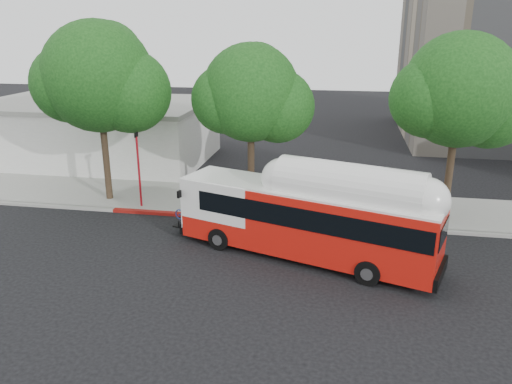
% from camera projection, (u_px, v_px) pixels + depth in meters
% --- Properties ---
extents(ground, '(120.00, 120.00, 0.00)m').
position_uv_depth(ground, '(248.00, 254.00, 21.44)').
color(ground, black).
rests_on(ground, ground).
extents(sidewalk, '(60.00, 5.00, 0.15)m').
position_uv_depth(sidewalk, '(271.00, 203.00, 27.49)').
color(sidewalk, gray).
rests_on(sidewalk, ground).
extents(curb_strip, '(60.00, 0.30, 0.15)m').
position_uv_depth(curb_strip, '(263.00, 220.00, 25.06)').
color(curb_strip, gray).
rests_on(curb_strip, ground).
extents(red_curb_segment, '(10.00, 0.32, 0.16)m').
position_uv_depth(red_curb_segment, '(205.00, 216.00, 25.56)').
color(red_curb_segment, maroon).
rests_on(red_curb_segment, ground).
extents(street_tree_left, '(6.67, 5.80, 9.74)m').
position_uv_depth(street_tree_left, '(107.00, 81.00, 25.98)').
color(street_tree_left, '#2D2116').
rests_on(street_tree_left, ground).
extents(street_tree_mid, '(5.75, 5.00, 8.62)m').
position_uv_depth(street_tree_mid, '(259.00, 97.00, 25.35)').
color(street_tree_mid, '#2D2116').
rests_on(street_tree_mid, ground).
extents(street_tree_right, '(6.21, 5.40, 9.18)m').
position_uv_depth(street_tree_right, '(469.00, 95.00, 23.38)').
color(street_tree_right, '#2D2116').
rests_on(street_tree_right, ground).
extents(low_commercial_bldg, '(16.20, 10.20, 4.25)m').
position_uv_depth(low_commercial_bldg, '(96.00, 131.00, 36.18)').
color(low_commercial_bldg, silver).
rests_on(low_commercial_bldg, ground).
extents(transit_bus, '(11.78, 5.67, 3.47)m').
position_uv_depth(transit_bus, '(307.00, 221.00, 20.66)').
color(transit_bus, red).
rests_on(transit_bus, ground).
extents(signal_pole, '(0.12, 0.39, 4.15)m').
position_uv_depth(signal_pole, '(139.00, 170.00, 26.19)').
color(signal_pole, '#B1121D').
rests_on(signal_pole, ground).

